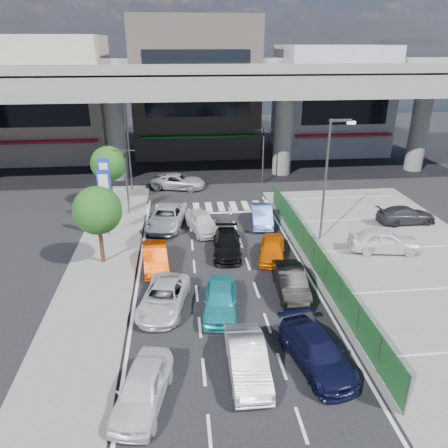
{
  "coord_description": "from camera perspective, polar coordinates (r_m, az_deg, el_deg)",
  "views": [
    {
      "loc": [
        -2.27,
        -19.93,
        12.27
      ],
      "look_at": [
        0.33,
        4.42,
        2.06
      ],
      "focal_mm": 35.0,
      "sensor_mm": 36.0,
      "label": 1
    }
  ],
  "objects": [
    {
      "name": "taxi_teal_mid",
      "position": [
        21.57,
        -0.48,
        -9.85
      ],
      "size": [
        2.14,
        4.23,
        1.38
      ],
      "primitive_type": "imported",
      "rotation": [
        0.0,
        0.0,
        -0.13
      ],
      "color": "teal",
      "rests_on": "ground"
    },
    {
      "name": "street_lamp_right",
      "position": [
        28.6,
        13.53,
        6.8
      ],
      "size": [
        1.65,
        0.22,
        8.0
      ],
      "color": "#595B60",
      "rests_on": "ground"
    },
    {
      "name": "tree_far",
      "position": [
        35.99,
        -14.86,
        7.59
      ],
      "size": [
        2.8,
        2.8,
        4.8
      ],
      "color": "#382314",
      "rests_on": "ground"
    },
    {
      "name": "van_white_back_left",
      "position": [
        17.15,
        -10.6,
        -20.32
      ],
      "size": [
        2.47,
        4.31,
        1.38
      ],
      "primitive_type": "imported",
      "rotation": [
        0.0,
        0.0,
        -0.22
      ],
      "color": "silver",
      "rests_on": "ground"
    },
    {
      "name": "sedan_black_mid",
      "position": [
        27.25,
        0.4,
        -2.69
      ],
      "size": [
        2.09,
        4.38,
        1.23
      ],
      "primitive_type": "imported",
      "rotation": [
        0.0,
        0.0,
        -0.09
      ],
      "color": "black",
      "rests_on": "ground"
    },
    {
      "name": "traffic_light_left",
      "position": [
        33.24,
        -12.78,
        7.55
      ],
      "size": [
        1.6,
        1.24,
        5.2
      ],
      "color": "#595B60",
      "rests_on": "ground"
    },
    {
      "name": "signboard_near",
      "position": [
        29.82,
        -15.32,
        3.82
      ],
      "size": [
        0.8,
        0.14,
        4.7
      ],
      "color": "#595B60",
      "rests_on": "ground"
    },
    {
      "name": "signboard_far",
      "position": [
        32.7,
        -15.27,
        5.47
      ],
      "size": [
        0.8,
        0.14,
        4.7
      ],
      "color": "#595B60",
      "rests_on": "ground"
    },
    {
      "name": "street_lamp_left",
      "position": [
        38.88,
        -12.18,
        11.01
      ],
      "size": [
        1.65,
        0.22,
        8.0
      ],
      "color": "#595B60",
      "rests_on": "ground"
    },
    {
      "name": "building_center",
      "position": [
        53.17,
        -3.78,
        17.43
      ],
      "size": [
        14.0,
        10.9,
        15.0
      ],
      "color": "gray",
      "rests_on": "ground"
    },
    {
      "name": "tree_near",
      "position": [
        25.96,
        -16.2,
        1.69
      ],
      "size": [
        2.8,
        2.8,
        4.8
      ],
      "color": "#382314",
      "rests_on": "ground"
    },
    {
      "name": "parked_sedan_dgrey",
      "position": [
        34.37,
        22.69,
        1.09
      ],
      "size": [
        4.29,
        1.85,
        1.23
      ],
      "primitive_type": "imported",
      "rotation": [
        0.0,
        0.0,
        1.6
      ],
      "color": "#2C2B30",
      "rests_on": "parking_lot"
    },
    {
      "name": "fence_run",
      "position": [
        24.99,
        12.31,
        -5.0
      ],
      "size": [
        0.16,
        22.0,
        1.8
      ],
      "primitive_type": null,
      "color": "#1D5626",
      "rests_on": "ground"
    },
    {
      "name": "parked_sedan_white",
      "position": [
        29.13,
        20.2,
        -2.04
      ],
      "size": [
        4.59,
        2.45,
        1.49
      ],
      "primitive_type": "imported",
      "rotation": [
        0.0,
        0.0,
        1.4
      ],
      "color": "white",
      "rests_on": "parking_lot"
    },
    {
      "name": "taxi_orange_right",
      "position": [
        26.79,
        6.29,
        -3.26
      ],
      "size": [
        2.34,
        3.96,
        1.27
      ],
      "primitive_type": "imported",
      "rotation": [
        0.0,
        0.0,
        -0.24
      ],
      "color": "#E65F00",
      "rests_on": "ground"
    },
    {
      "name": "ground",
      "position": [
        23.52,
        0.36,
        -8.82
      ],
      "size": [
        120.0,
        120.0,
        0.0
      ],
      "primitive_type": "plane",
      "color": "black",
      "rests_on": "ground"
    },
    {
      "name": "building_west",
      "position": [
        54.0,
        -21.54,
        14.99
      ],
      "size": [
        12.0,
        10.9,
        13.0
      ],
      "color": "#A49984",
      "rests_on": "ground"
    },
    {
      "name": "hatch_white_back_mid",
      "position": [
        18.07,
        3.09,
        -17.29
      ],
      "size": [
        1.48,
        4.16,
        1.37
      ],
      "primitive_type": "imported",
      "rotation": [
        0.0,
        0.0,
        -0.01
      ],
      "color": "silver",
      "rests_on": "ground"
    },
    {
      "name": "expressway",
      "position": [
        42.14,
        -3.12,
        17.83
      ],
      "size": [
        64.0,
        14.0,
        10.75
      ],
      "color": "slate",
      "rests_on": "ground"
    },
    {
      "name": "minivan_navy_back",
      "position": [
        18.83,
        12.04,
        -16.05
      ],
      "size": [
        2.71,
        4.8,
        1.31
      ],
      "primitive_type": "imported",
      "rotation": [
        0.0,
        0.0,
        0.2
      ],
      "color": "black",
      "rests_on": "ground"
    },
    {
      "name": "taxi_orange_left",
      "position": [
        25.88,
        -8.98,
        -4.36
      ],
      "size": [
        1.74,
        4.05,
        1.3
      ],
      "primitive_type": "imported",
      "rotation": [
        0.0,
        0.0,
        0.1
      ],
      "color": "#D73B01",
      "rests_on": "ground"
    },
    {
      "name": "sedan_white_front_mid",
      "position": [
        30.47,
        -2.86,
        0.27
      ],
      "size": [
        2.56,
        4.32,
        1.38
      ],
      "primitive_type": "imported",
      "rotation": [
        0.0,
        0.0,
        0.25
      ],
      "color": "silver",
      "rests_on": "ground"
    },
    {
      "name": "building_east",
      "position": [
        55.38,
        13.74,
        15.51
      ],
      "size": [
        12.0,
        10.9,
        12.0
      ],
      "color": "gray",
      "rests_on": "ground"
    },
    {
      "name": "sidewalk_left",
      "position": [
        27.28,
        -15.44,
        -4.85
      ],
      "size": [
        4.0,
        30.0,
        0.12
      ],
      "primitive_type": "cube",
      "color": "slate",
      "rests_on": "ground"
    },
    {
      "name": "parking_lot",
      "position": [
        28.41,
        22.58,
        -4.78
      ],
      "size": [
        12.0,
        28.0,
        0.06
      ],
      "primitive_type": "cube",
      "color": "slate",
      "rests_on": "ground"
    },
    {
      "name": "sedan_white_mid_left",
      "position": [
        22.05,
        -7.9,
        -9.52
      ],
      "size": [
        2.92,
        4.79,
        1.24
      ],
      "primitive_type": "imported",
      "rotation": [
        0.0,
        0.0,
        -0.2
      ],
      "color": "silver",
      "rests_on": "ground"
    },
    {
      "name": "wagon_silver_front_left",
      "position": [
        31.52,
        -7.49,
        0.88
      ],
      "size": [
        3.24,
        5.33,
        1.38
      ],
      "primitive_type": "imported",
      "rotation": [
        0.0,
        0.0,
        -0.2
      ],
      "color": "silver",
      "rests_on": "ground"
    },
    {
      "name": "traffic_cone",
      "position": [
        29.65,
        10.38,
        -1.43
      ],
      "size": [
        0.39,
        0.39,
        0.62
      ],
      "primitive_type": "cone",
      "rotation": [
        0.0,
        0.0,
        0.24
      ],
      "color": "#D8520C",
      "rests_on": "parking_lot"
    },
    {
      "name": "traffic_light_right",
      "position": [
        40.56,
        5.19,
        10.69
      ],
      "size": [
        1.6,
        1.24,
        5.2
      ],
      "color": "#595B60",
      "rests_on": "ground"
    },
    {
      "name": "hatch_black_mid_right",
      "position": [
        23.3,
        8.73,
        -7.5
      ],
      "size": [
        1.65,
        4.2,
        1.36
      ],
      "primitive_type": "imported",
      "rotation": [
        0.0,
        0.0,
        -0.05
      ],
      "color": "black",
      "rests_on": "ground"
    },
    {
      "name": "kei_truck_front_right",
      "position": [
        31.78,
        5.0,
        1.12
      ],
      "size": [
        1.9,
        4.17,
        1.32
      ],
      "primitive_type": "imported",
      "rotation": [
        0.0,
        0.0,
        -0.13
      ],
      "color": "#557EDD",
      "rests_on": "ground"
    },
    {
      "name": "crossing_wagon_silver",
      "position": [
        39.79,
        -5.98,
        5.56
      ],
      "size": [
        5.25,
        3.41,
        1.35
      ],
      "primitive_type": "imported",
      "rotation": [
        0.0,
        0.0,
        1.31
      ],
      "color": "#B0B2B9",
      "rests_on": "ground"
    }
  ]
}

